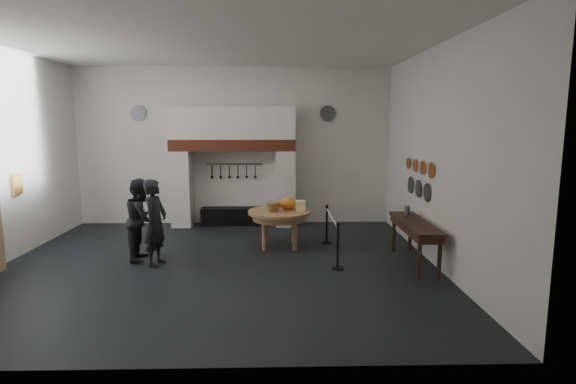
{
  "coord_description": "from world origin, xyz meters",
  "views": [
    {
      "loc": [
        1.22,
        -9.06,
        2.94
      ],
      "look_at": [
        1.48,
        1.18,
        1.35
      ],
      "focal_mm": 28.0,
      "sensor_mm": 36.0,
      "label": 1
    }
  ],
  "objects_px": {
    "visitor_far": "(142,219)",
    "iron_range": "(235,216)",
    "work_table": "(279,212)",
    "barrier_post_near": "(338,248)",
    "side_table": "(415,223)",
    "barrier_post_far": "(327,225)",
    "visitor_near": "(155,223)"
  },
  "relations": [
    {
      "from": "iron_range",
      "to": "barrier_post_far",
      "type": "xyz_separation_m",
      "value": [
        2.45,
        -2.06,
        0.2
      ]
    },
    {
      "from": "iron_range",
      "to": "side_table",
      "type": "distance_m",
      "value": 5.59
    },
    {
      "from": "work_table",
      "to": "visitor_near",
      "type": "bearing_deg",
      "value": -152.75
    },
    {
      "from": "side_table",
      "to": "barrier_post_near",
      "type": "distance_m",
      "value": 1.73
    },
    {
      "from": "iron_range",
      "to": "visitor_near",
      "type": "bearing_deg",
      "value": -109.27
    },
    {
      "from": "barrier_post_far",
      "to": "visitor_far",
      "type": "bearing_deg",
      "value": -163.72
    },
    {
      "from": "visitor_near",
      "to": "side_table",
      "type": "height_order",
      "value": "visitor_near"
    },
    {
      "from": "iron_range",
      "to": "side_table",
      "type": "relative_size",
      "value": 0.86
    },
    {
      "from": "iron_range",
      "to": "visitor_near",
      "type": "distance_m",
      "value": 3.94
    },
    {
      "from": "visitor_far",
      "to": "iron_range",
      "type": "bearing_deg",
      "value": -31.13
    },
    {
      "from": "visitor_far",
      "to": "barrier_post_far",
      "type": "height_order",
      "value": "visitor_far"
    },
    {
      "from": "barrier_post_near",
      "to": "barrier_post_far",
      "type": "distance_m",
      "value": 2.0
    },
    {
      "from": "work_table",
      "to": "barrier_post_near",
      "type": "relative_size",
      "value": 1.65
    },
    {
      "from": "iron_range",
      "to": "work_table",
      "type": "bearing_deg",
      "value": -61.27
    },
    {
      "from": "barrier_post_near",
      "to": "barrier_post_far",
      "type": "bearing_deg",
      "value": 90.0
    },
    {
      "from": "iron_range",
      "to": "visitor_far",
      "type": "bearing_deg",
      "value": -117.24
    },
    {
      "from": "side_table",
      "to": "visitor_far",
      "type": "bearing_deg",
      "value": 175.24
    },
    {
      "from": "work_table",
      "to": "visitor_near",
      "type": "xyz_separation_m",
      "value": [
        -2.57,
        -1.32,
        0.06
      ]
    },
    {
      "from": "visitor_far",
      "to": "barrier_post_near",
      "type": "relative_size",
      "value": 1.96
    },
    {
      "from": "visitor_near",
      "to": "side_table",
      "type": "bearing_deg",
      "value": -80.18
    },
    {
      "from": "work_table",
      "to": "barrier_post_far",
      "type": "bearing_deg",
      "value": 13.72
    },
    {
      "from": "visitor_far",
      "to": "side_table",
      "type": "height_order",
      "value": "visitor_far"
    },
    {
      "from": "barrier_post_near",
      "to": "visitor_far",
      "type": "bearing_deg",
      "value": 169.12
    },
    {
      "from": "work_table",
      "to": "barrier_post_far",
      "type": "xyz_separation_m",
      "value": [
        1.16,
        0.28,
        -0.39
      ]
    },
    {
      "from": "work_table",
      "to": "visitor_near",
      "type": "relative_size",
      "value": 0.83
    },
    {
      "from": "barrier_post_near",
      "to": "iron_range",
      "type": "bearing_deg",
      "value": 121.09
    },
    {
      "from": "iron_range",
      "to": "visitor_far",
      "type": "xyz_separation_m",
      "value": [
        -1.68,
        -3.27,
        0.63
      ]
    },
    {
      "from": "work_table",
      "to": "visitor_far",
      "type": "height_order",
      "value": "visitor_far"
    },
    {
      "from": "work_table",
      "to": "visitor_far",
      "type": "distance_m",
      "value": 3.11
    },
    {
      "from": "iron_range",
      "to": "barrier_post_far",
      "type": "bearing_deg",
      "value": -40.08
    },
    {
      "from": "side_table",
      "to": "barrier_post_far",
      "type": "distance_m",
      "value": 2.4
    },
    {
      "from": "iron_range",
      "to": "work_table",
      "type": "distance_m",
      "value": 2.74
    }
  ]
}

